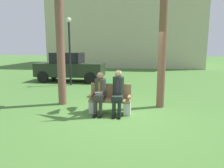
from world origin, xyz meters
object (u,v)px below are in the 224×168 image
object	(u,v)px
seated_man_left	(100,91)
shrub_near_bench	(105,89)
seated_man_right	(118,90)
park_bench	(110,101)
parked_car_near	(70,67)
building_backdrop	(127,24)
street_lamp	(70,44)

from	to	relation	value
seated_man_left	shrub_near_bench	bearing A→B (deg)	96.77
seated_man_left	seated_man_right	bearing A→B (deg)	1.39
park_bench	seated_man_left	bearing A→B (deg)	-157.45
parked_car_near	building_backdrop	bearing A→B (deg)	79.33
shrub_near_bench	seated_man_right	bearing A→B (deg)	-70.02
seated_man_left	parked_car_near	size ratio (longest dim) A/B	0.32
seated_man_left	seated_man_right	distance (m)	0.56
park_bench	street_lamp	world-z (taller)	street_lamp
park_bench	parked_car_near	bearing A→B (deg)	120.25
park_bench	building_backdrop	xyz separation A→B (m)	(-1.02, 17.88, 4.10)
park_bench	seated_man_right	world-z (taller)	seated_man_right
seated_man_left	street_lamp	size ratio (longest dim) A/B	0.36
park_bench	building_backdrop	size ratio (longest dim) A/B	0.08
seated_man_right	parked_car_near	world-z (taller)	parked_car_near
park_bench	street_lamp	xyz separation A→B (m)	(-2.84, 4.44, 1.75)
seated_man_right	building_backdrop	bearing A→B (deg)	94.04
shrub_near_bench	parked_car_near	xyz separation A→B (m)	(-2.74, 3.52, 0.52)
parked_car_near	shrub_near_bench	bearing A→B (deg)	-52.12
seated_man_right	parked_car_near	bearing A→B (deg)	121.60
park_bench	street_lamp	size ratio (longest dim) A/B	0.36
park_bench	street_lamp	distance (m)	5.56
seated_man_left	parked_car_near	world-z (taller)	parked_car_near
seated_man_right	street_lamp	world-z (taller)	street_lamp
park_bench	shrub_near_bench	size ratio (longest dim) A/B	1.23
shrub_near_bench	parked_car_near	world-z (taller)	parked_car_near
seated_man_left	seated_man_right	xyz separation A→B (m)	(0.56, 0.01, 0.04)
parked_car_near	building_backdrop	size ratio (longest dim) A/B	0.25
seated_man_right	street_lamp	xyz separation A→B (m)	(-3.09, 4.55, 1.39)
seated_man_left	street_lamp	distance (m)	5.42
park_bench	parked_car_near	world-z (taller)	parked_car_near
park_bench	seated_man_right	bearing A→B (deg)	-24.12
seated_man_left	shrub_near_bench	size ratio (longest dim) A/B	1.24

